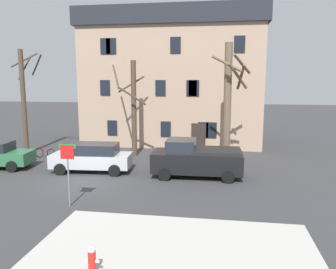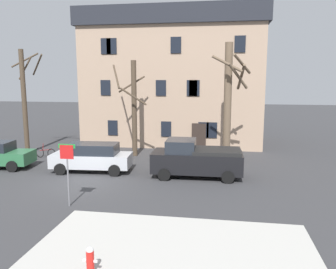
% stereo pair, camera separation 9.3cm
% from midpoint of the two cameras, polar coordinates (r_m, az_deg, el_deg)
% --- Properties ---
extents(ground_plane, '(120.00, 120.00, 0.00)m').
position_cam_midpoint_polar(ground_plane, '(18.85, -13.64, -7.89)').
color(ground_plane, '#38383A').
extents(sidewalk_slab, '(9.02, 7.04, 0.12)m').
position_cam_midpoint_polar(sidewalk_slab, '(10.64, 0.42, -21.40)').
color(sidewalk_slab, '#B7B5AD').
rests_on(sidewalk_slab, ground_plane).
extents(building_main, '(15.14, 8.38, 11.05)m').
position_cam_midpoint_polar(building_main, '(30.29, 1.22, 9.49)').
color(building_main, tan).
rests_on(building_main, ground_plane).
extents(tree_bare_near, '(2.88, 1.79, 7.59)m').
position_cam_midpoint_polar(tree_bare_near, '(27.01, -22.79, 5.56)').
color(tree_bare_near, '#4C3D2D').
rests_on(tree_bare_near, ground_plane).
extents(tree_bare_mid, '(2.78, 3.02, 6.77)m').
position_cam_midpoint_polar(tree_bare_mid, '(24.22, -5.73, 4.75)').
color(tree_bare_mid, '#4C3D2D').
rests_on(tree_bare_mid, ground_plane).
extents(tree_bare_far, '(2.48, 2.43, 7.76)m').
position_cam_midpoint_polar(tree_bare_far, '(22.17, 10.26, 5.66)').
color(tree_bare_far, brown).
rests_on(tree_bare_far, ground_plane).
extents(car_silver_wagon, '(4.80, 2.23, 1.71)m').
position_cam_midpoint_polar(car_silver_wagon, '(20.78, -12.51, -3.70)').
color(car_silver_wagon, '#B7BABF').
rests_on(car_silver_wagon, ground_plane).
extents(pickup_truck_black, '(5.08, 2.38, 2.12)m').
position_cam_midpoint_polar(pickup_truck_black, '(19.29, 4.88, -4.11)').
color(pickup_truck_black, black).
rests_on(pickup_truck_black, ground_plane).
extents(fire_hydrant, '(0.42, 0.22, 0.78)m').
position_cam_midpoint_polar(fire_hydrant, '(10.31, -12.65, -19.75)').
color(fire_hydrant, red).
rests_on(fire_hydrant, sidewalk_slab).
extents(street_sign_pole, '(0.76, 0.07, 2.75)m').
position_cam_midpoint_polar(street_sign_pole, '(15.21, -16.37, -4.61)').
color(street_sign_pole, slate).
rests_on(street_sign_pole, ground_plane).
extents(bicycle_leaning, '(1.72, 0.43, 1.03)m').
position_cam_midpoint_polar(bicycle_leaning, '(25.31, -19.74, -2.92)').
color(bicycle_leaning, black).
rests_on(bicycle_leaning, ground_plane).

